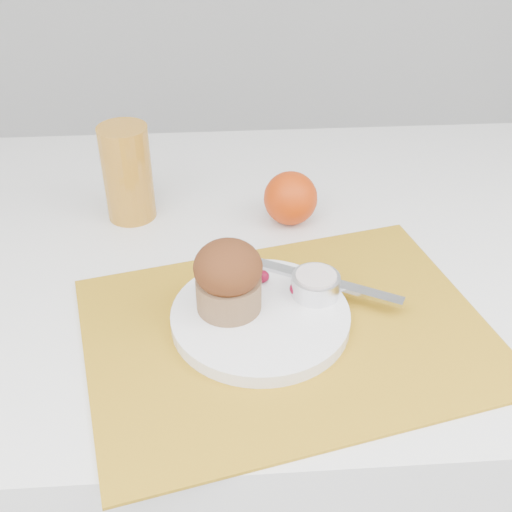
{
  "coord_description": "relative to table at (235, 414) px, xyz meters",
  "views": [
    {
      "loc": [
        -0.01,
        -0.74,
        1.29
      ],
      "look_at": [
        0.03,
        -0.05,
        0.8
      ],
      "focal_mm": 45.0,
      "sensor_mm": 36.0,
      "label": 1
    }
  ],
  "objects": [
    {
      "name": "juice_glass",
      "position": [
        -0.15,
        0.09,
        0.45
      ],
      "size": [
        0.09,
        0.09,
        0.15
      ],
      "primitive_type": "cylinder",
      "rotation": [
        0.0,
        0.0,
        0.19
      ],
      "color": "#BC7D23",
      "rests_on": "table"
    },
    {
      "name": "muffin",
      "position": [
        -0.01,
        -0.17,
        0.44
      ],
      "size": [
        0.09,
        0.09,
        0.09
      ],
      "color": "#8F6945",
      "rests_on": "plate"
    },
    {
      "name": "plate",
      "position": [
        0.03,
        -0.18,
        0.39
      ],
      "size": [
        0.26,
        0.26,
        0.02
      ],
      "primitive_type": "cylinder",
      "rotation": [
        0.0,
        0.0,
        0.16
      ],
      "color": "white",
      "rests_on": "placemat"
    },
    {
      "name": "raspberry_far",
      "position": [
        0.08,
        -0.15,
        0.41
      ],
      "size": [
        0.02,
        0.02,
        0.02
      ],
      "primitive_type": "ellipsoid",
      "color": "#5F0219",
      "rests_on": "plate"
    },
    {
      "name": "placemat",
      "position": [
        0.07,
        -0.2,
        0.38
      ],
      "size": [
        0.56,
        0.46,
        0.0
      ],
      "primitive_type": "cube",
      "rotation": [
        0.0,
        0.0,
        0.23
      ],
      "color": "#BB871A",
      "rests_on": "table"
    },
    {
      "name": "raspberry_near",
      "position": [
        0.04,
        -0.12,
        0.41
      ],
      "size": [
        0.02,
        0.02,
        0.02
      ],
      "primitive_type": "ellipsoid",
      "color": "#510213",
      "rests_on": "plate"
    },
    {
      "name": "table",
      "position": [
        0.0,
        0.0,
        0.0
      ],
      "size": [
        1.2,
        0.8,
        0.75
      ],
      "primitive_type": "cube",
      "color": "white",
      "rests_on": "ground"
    },
    {
      "name": "cream",
      "position": [
        0.11,
        -0.15,
        0.42
      ],
      "size": [
        0.07,
        0.07,
        0.01
      ],
      "primitive_type": "cylinder",
      "rotation": [
        0.0,
        0.0,
        -0.3
      ],
      "color": "silver",
      "rests_on": "ramekin"
    },
    {
      "name": "butter_knife",
      "position": [
        0.12,
        -0.13,
        0.4
      ],
      "size": [
        0.2,
        0.12,
        0.01
      ],
      "primitive_type": "cube",
      "rotation": [
        0.0,
        0.0,
        -0.5
      ],
      "color": "#B3B6BC",
      "rests_on": "plate"
    },
    {
      "name": "orange",
      "position": [
        0.1,
        0.06,
        0.42
      ],
      "size": [
        0.08,
        0.08,
        0.08
      ],
      "primitive_type": "sphere",
      "color": "#CD3B07",
      "rests_on": "table"
    },
    {
      "name": "ramekin",
      "position": [
        0.11,
        -0.15,
        0.41
      ],
      "size": [
        0.07,
        0.07,
        0.03
      ],
      "primitive_type": "cylinder",
      "rotation": [
        0.0,
        0.0,
        -0.17
      ],
      "color": "silver",
      "rests_on": "plate"
    }
  ]
}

